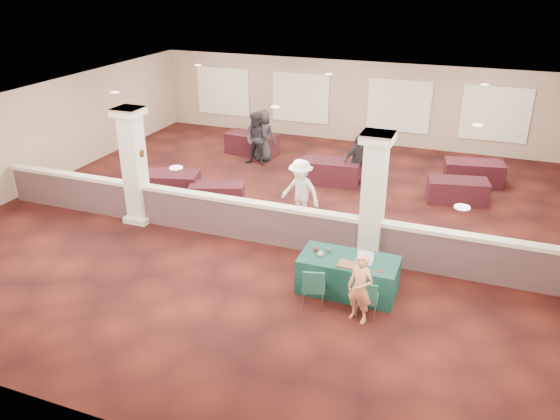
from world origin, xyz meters
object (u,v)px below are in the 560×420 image
at_px(far_table_back_right, 473,172).
at_px(attendee_b, 300,191).
at_px(attendee_d, 263,135).
at_px(woman, 360,288).
at_px(far_table_front_center, 217,194).
at_px(near_table, 348,275).
at_px(far_table_back_center, 331,172).
at_px(conf_chair_main, 367,297).
at_px(far_table_front_left, 168,185).
at_px(conf_chair_side, 314,285).
at_px(attendee_c, 357,160).
at_px(attendee_a, 257,139).
at_px(far_table_back_left, 252,144).
at_px(far_table_front_right, 457,191).

xyz_separation_m(far_table_back_right, attendee_b, (-4.34, -4.80, 0.54)).
xyz_separation_m(attendee_b, attendee_d, (-2.96, 4.48, 0.04)).
relative_size(woman, far_table_front_center, 0.93).
relative_size(near_table, attendee_d, 1.11).
bearing_deg(far_table_back_center, conf_chair_main, -68.68).
xyz_separation_m(conf_chair_main, attendee_d, (-5.68, 8.35, 0.43)).
height_order(far_table_front_left, far_table_back_right, far_table_front_left).
bearing_deg(near_table, conf_chair_side, -119.83).
bearing_deg(attendee_c, conf_chair_side, -132.51).
xyz_separation_m(woman, attendee_c, (-1.83, 7.33, 0.07)).
xyz_separation_m(far_table_front_left, attendee_c, (5.17, 3.07, 0.43)).
distance_m(far_table_front_center, attendee_a, 3.76).
distance_m(woman, far_table_back_left, 10.97).
height_order(conf_chair_main, attendee_a, attendee_a).
relative_size(near_table, far_table_front_left, 1.12).
height_order(woman, far_table_front_left, woman).
relative_size(conf_chair_main, attendee_a, 0.46).
height_order(conf_chair_main, far_table_back_left, conf_chair_main).
relative_size(far_table_front_right, attendee_a, 0.93).
bearing_deg(woman, conf_chair_main, 53.59).
bearing_deg(conf_chair_side, near_table, 45.18).
distance_m(far_table_front_left, far_table_back_center, 5.23).
height_order(conf_chair_main, attendee_d, attendee_d).
height_order(far_table_front_left, attendee_b, attendee_b).
xyz_separation_m(conf_chair_main, far_table_front_left, (-7.11, 4.17, -0.14)).
distance_m(far_table_back_left, far_table_back_center, 4.06).
height_order(near_table, woman, woman).
bearing_deg(far_table_back_right, far_table_back_left, 178.12).
height_order(far_table_front_left, far_table_back_left, far_table_back_left).
bearing_deg(conf_chair_main, near_table, 117.03).
bearing_deg(attendee_a, conf_chair_main, -53.79).
xyz_separation_m(conf_chair_main, attendee_a, (-5.72, 7.87, 0.42)).
bearing_deg(attendee_b, conf_chair_main, -41.58).
xyz_separation_m(far_table_back_left, far_table_back_right, (7.99, -0.26, -0.01)).
bearing_deg(far_table_back_left, attendee_c, -20.87).
bearing_deg(far_table_front_right, far_table_front_left, -162.11).
bearing_deg(conf_chair_side, conf_chair_main, -13.70).
distance_m(far_table_front_center, attendee_d, 4.24).
bearing_deg(near_table, attendee_c, 101.74).
relative_size(conf_chair_side, far_table_back_right, 0.51).
distance_m(conf_chair_main, far_table_back_left, 10.97).
xyz_separation_m(near_table, far_table_front_right, (1.84, 6.00, -0.05)).
bearing_deg(far_table_front_right, attendee_d, 167.91).
height_order(woman, attendee_a, attendee_a).
bearing_deg(far_table_back_left, woman, -55.26).
relative_size(conf_chair_main, far_table_front_left, 0.47).
distance_m(conf_chair_main, woman, 0.27).
bearing_deg(woman, attendee_c, 122.28).
bearing_deg(far_table_front_center, attendee_d, 93.17).
bearing_deg(far_table_front_center, far_table_back_right, 32.46).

